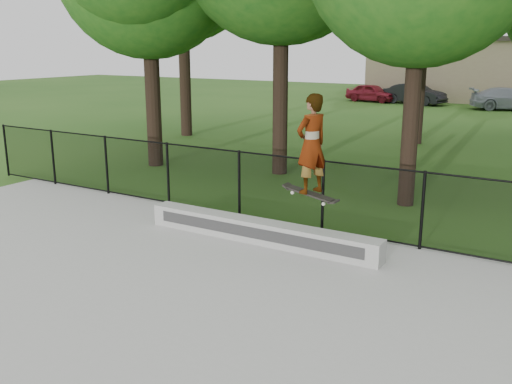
# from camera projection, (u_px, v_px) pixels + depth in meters

# --- Properties ---
(ground) EXTENTS (100.00, 100.00, 0.00)m
(ground) POSITION_uv_depth(u_px,v_px,m) (7.00, 329.00, 7.77)
(ground) COLOR #245116
(ground) RESTS_ON ground
(concrete_slab) EXTENTS (14.00, 12.00, 0.06)m
(concrete_slab) POSITION_uv_depth(u_px,v_px,m) (7.00, 327.00, 7.76)
(concrete_slab) COLOR #A4A49F
(concrete_slab) RESTS_ON ground
(grind_ledge) EXTENTS (4.92, 0.40, 0.43)m
(grind_ledge) POSITION_uv_depth(u_px,v_px,m) (259.00, 231.00, 11.00)
(grind_ledge) COLOR #A7A8A3
(grind_ledge) RESTS_ON concrete_slab
(car_a) EXTENTS (3.71, 1.99, 1.21)m
(car_a) POSITION_uv_depth(u_px,v_px,m) (372.00, 93.00, 38.72)
(car_a) COLOR maroon
(car_a) RESTS_ON ground
(car_b) EXTENTS (3.87, 2.26, 1.32)m
(car_b) POSITION_uv_depth(u_px,v_px,m) (415.00, 94.00, 37.08)
(car_b) COLOR black
(car_b) RESTS_ON ground
(car_c) EXTENTS (4.52, 3.19, 1.31)m
(car_c) POSITION_uv_depth(u_px,v_px,m) (510.00, 99.00, 33.74)
(car_c) COLOR #99A1AE
(car_c) RESTS_ON ground
(skater_airborne) EXTENTS (0.83, 0.74, 1.88)m
(skater_airborne) POSITION_uv_depth(u_px,v_px,m) (312.00, 146.00, 9.73)
(skater_airborne) COLOR black
(skater_airborne) RESTS_ON ground
(chainlink_fence) EXTENTS (16.06, 0.06, 1.50)m
(chainlink_fence) POSITION_uv_depth(u_px,v_px,m) (239.00, 184.00, 12.47)
(chainlink_fence) COLOR black
(chainlink_fence) RESTS_ON concrete_slab
(distant_building) EXTENTS (12.40, 6.40, 4.30)m
(distant_building) POSITION_uv_depth(u_px,v_px,m) (462.00, 68.00, 39.77)
(distant_building) COLOR #C4AE8A
(distant_building) RESTS_ON ground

